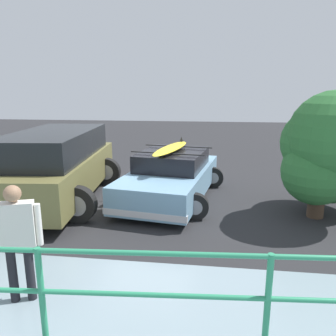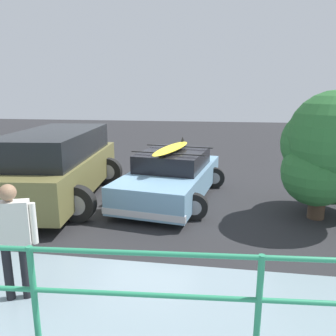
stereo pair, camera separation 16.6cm
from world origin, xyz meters
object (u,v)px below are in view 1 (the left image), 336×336
at_px(bush_near_left, 326,154).
at_px(person_bystander, 17,233).
at_px(suv_car, 57,165).
at_px(sedan_car, 171,176).

bearing_deg(bush_near_left, person_bystander, 37.04).
xyz_separation_m(person_bystander, bush_near_left, (-4.94, -3.73, 0.46)).
distance_m(suv_car, bush_near_left, 6.38).
bearing_deg(suv_car, sedan_car, -169.09).
bearing_deg(suv_car, bush_near_left, 177.06).
relative_size(suv_car, bush_near_left, 1.85).
height_order(sedan_car, person_bystander, person_bystander).
bearing_deg(person_bystander, sedan_car, -107.58).
xyz_separation_m(sedan_car, suv_car, (2.87, 0.55, 0.34)).
relative_size(sedan_car, bush_near_left, 1.57).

